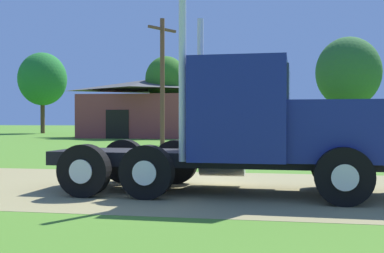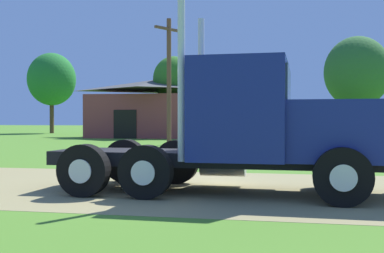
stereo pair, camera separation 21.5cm
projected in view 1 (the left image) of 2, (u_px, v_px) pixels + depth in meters
name	position (u px, v px, depth m)	size (l,w,h in m)	color
ground_plane	(187.00, 188.00, 10.76)	(200.00, 200.00, 0.00)	#4B7D25
dirt_track	(187.00, 188.00, 10.76)	(120.00, 6.42, 0.01)	#8F8454
truck_foreground_white	(261.00, 130.00, 9.94)	(7.15, 2.75, 3.73)	black
shed_building	(147.00, 109.00, 40.91)	(10.42, 7.58, 4.74)	brown
utility_pole_far	(162.00, 78.00, 28.33)	(1.21, 1.98, 7.23)	brown
tree_left	(42.00, 79.00, 51.92)	(5.02, 5.02, 8.45)	#513823
tree_mid	(166.00, 80.00, 39.87)	(3.33, 3.33, 6.54)	#513823
tree_right	(348.00, 73.00, 39.05)	(5.07, 5.07, 7.96)	#513823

